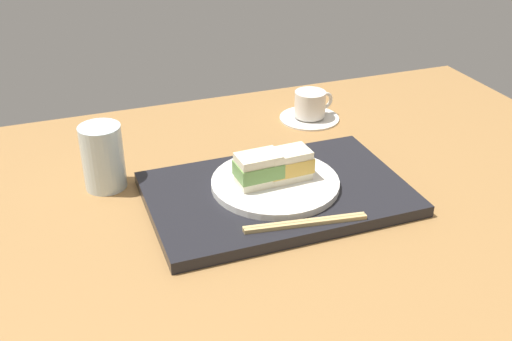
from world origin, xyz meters
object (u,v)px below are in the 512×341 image
Objects in this scene: sandwich_plate at (273,183)px; coffee_cup at (310,108)px; drinking_glass at (103,157)px; sandwich_near at (258,169)px; sandwich_far at (288,164)px; chopsticks_pair at (304,223)px.

coffee_cup is at bearing 54.65° from sandwich_plate.
sandwich_near is at bearing -29.97° from drinking_glass.
sandwich_plate is 30.46cm from drinking_glass.
sandwich_near is 36.52cm from coffee_cup.
sandwich_near is 5.58cm from sandwich_far.
sandwich_near reaches higher than sandwich_far.
sandwich_far is at bearing 2.01° from sandwich_plate.
coffee_cup is (22.81, 28.32, -3.42)cm from sandwich_near.
chopsticks_pair is at bearing -76.98° from sandwich_near.
chopsticks_pair is 38.17cm from drinking_glass.
sandwich_far reaches higher than chopsticks_pair.
sandwich_far is at bearing 2.01° from sandwich_near.
drinking_glass reaches higher than sandwich_plate.
sandwich_plate is at bearing -177.99° from sandwich_far.
sandwich_plate reaches higher than chopsticks_pair.
coffee_cup is 49.23cm from drinking_glass.
coffee_cup is at bearing 51.15° from sandwich_near.
coffee_cup is 1.12× the size of drinking_glass.
sandwich_near is at bearing 103.02° from chopsticks_pair.
sandwich_plate is 2.83× the size of sandwich_near.
sandwich_near is at bearing -177.99° from sandwich_plate.
sandwich_plate is at bearing 90.69° from chopsticks_pair.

